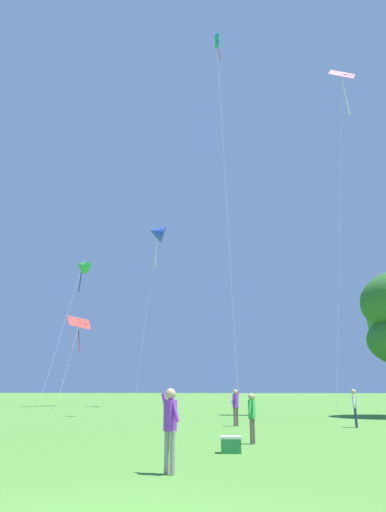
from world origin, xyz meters
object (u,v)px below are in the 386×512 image
person_near_tree (252,413)px  person_foreground_watcher (355,404)px  kite_green_small (82,266)px  kite_purple_streamer (343,87)px  picnic_cooler (231,444)px  person_in_red_shirt (170,422)px  kite_red_high (79,328)px  kite_teal_box (217,46)px  kite_blue_delta (157,233)px  person_child_small (236,404)px

person_near_tree → person_foreground_watcher: 8.61m
kite_green_small → person_near_tree: (16.37, -30.49, -13.58)m
kite_purple_streamer → picnic_cooler: (-9.62, -18.32, -24.78)m
person_in_red_shirt → picnic_cooler: (1.30, 3.41, -0.82)m
kite_red_high → kite_purple_streamer: bearing=-32.4°
kite_red_high → person_in_red_shirt: size_ratio=7.23×
person_near_tree → person_in_red_shirt: size_ratio=0.91×
kite_teal_box → kite_purple_streamer: size_ratio=1.05×
kite_red_high → person_near_tree: size_ratio=7.94×
kite_blue_delta → kite_purple_streamer: (17.21, -14.45, 6.90)m
person_near_tree → picnic_cooler: 2.43m
kite_green_small → kite_red_high: bearing=104.9°
kite_red_high → kite_teal_box: 31.35m
person_near_tree → person_child_small: bearing=93.5°
kite_teal_box → person_foreground_watcher: kite_teal_box is taller
kite_purple_streamer → person_child_small: size_ratio=16.08×
person_child_small → kite_purple_streamer: bearing=43.2°
person_foreground_watcher → picnic_cooler: (-5.81, -9.14, -0.80)m
kite_teal_box → kite_purple_streamer: bearing=13.6°
person_foreground_watcher → person_near_tree: bearing=-126.4°
person_foreground_watcher → picnic_cooler: 10.86m
kite_purple_streamer → kite_teal_box: bearing=-166.4°
kite_blue_delta → kite_red_high: bearing=167.2°
person_in_red_shirt → person_foreground_watcher: person_in_red_shirt is taller
person_near_tree → person_child_small: person_child_small is taller
kite_blue_delta → kite_green_small: (-8.07, -0.08, -3.57)m
kite_green_small → person_in_red_shirt: size_ratio=8.93×
person_foreground_watcher → picnic_cooler: person_foreground_watcher is taller
kite_teal_box → person_child_small: (0.64, -6.38, -26.52)m
kite_purple_streamer → person_child_small: 27.21m
kite_purple_streamer → person_child_small: (-9.36, -8.80, -23.98)m
kite_red_high → person_foreground_watcher: (22.01, -25.59, -7.06)m
kite_teal_box → kite_green_small: kite_teal_box is taller
kite_red_high → picnic_cooler: kite_red_high is taller
picnic_cooler → person_in_red_shirt: bearing=-110.9°
kite_red_high → person_in_red_shirt: kite_red_high is taller
person_foreground_watcher → person_in_red_shirt: bearing=-119.5°
person_child_small → kite_green_small: bearing=124.5°
kite_green_small → person_child_small: (15.93, -23.17, -13.51)m
person_child_small → person_in_red_shirt: (-1.57, -12.94, 0.02)m
kite_blue_delta → person_foreground_watcher: size_ratio=11.26×
kite_red_high → person_child_small: bearing=-56.8°
person_child_small → person_foreground_watcher: bearing=-3.9°
kite_green_small → person_in_red_shirt: kite_green_small is taller
kite_blue_delta → person_foreground_watcher: 32.09m
person_in_red_shirt → picnic_cooler: 3.74m
kite_red_high → person_child_small: (16.47, -25.21, -7.07)m
person_child_small → kite_teal_box: bearing=95.7°
person_in_red_shirt → kite_purple_streamer: bearing=63.3°
kite_green_small → person_foreground_watcher: size_ratio=9.05×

